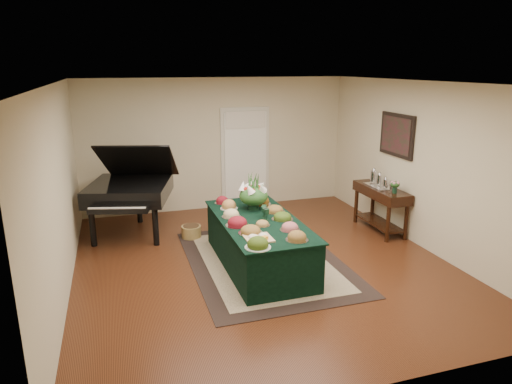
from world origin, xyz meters
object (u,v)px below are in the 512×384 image
object	(u,v)px
floral_centerpiece	(254,192)
mahogany_sideboard	(381,197)
grand_piano	(130,190)
buffet_table	(259,242)

from	to	relation	value
floral_centerpiece	mahogany_sideboard	size ratio (longest dim) A/B	0.37
floral_centerpiece	grand_piano	bearing A→B (deg)	141.72
floral_centerpiece	buffet_table	bearing A→B (deg)	-98.66
floral_centerpiece	mahogany_sideboard	xyz separation A→B (m)	(2.49, 0.27, -0.38)
buffet_table	mahogany_sideboard	world-z (taller)	mahogany_sideboard
grand_piano	mahogany_sideboard	distance (m)	4.48
buffet_table	grand_piano	xyz separation A→B (m)	(-1.75, 1.95, 0.46)
floral_centerpiece	mahogany_sideboard	bearing A→B (deg)	6.22
floral_centerpiece	grand_piano	xyz separation A→B (m)	(-1.83, 1.44, -0.18)
buffet_table	grand_piano	distance (m)	2.66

